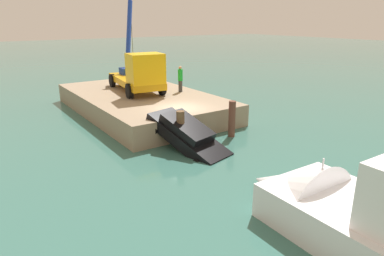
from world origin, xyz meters
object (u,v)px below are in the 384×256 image
Objects in this scene: crane_truck at (139,73)px; dock_worker at (180,79)px; moored_yacht at (369,229)px; salvaged_car at (188,135)px.

crane_truck reaches higher than dock_worker.
dock_worker is 17.03m from moored_yacht.
crane_truck is 1.65× the size of salvaged_car.
dock_worker is at bearing 62.65° from crane_truck.
dock_worker is 0.38× the size of salvaged_car.
salvaged_car is (6.80, -3.94, -1.61)m from dock_worker.
salvaged_car is at bearing -9.51° from crane_truck.
crane_truck is 4.29× the size of dock_worker.
crane_truck is at bearing -117.35° from dock_worker.
crane_truck reaches higher than moored_yacht.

